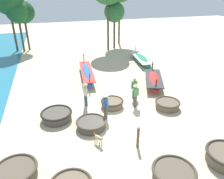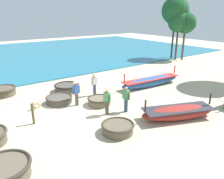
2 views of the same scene
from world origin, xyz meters
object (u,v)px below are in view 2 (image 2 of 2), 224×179
object	(u,v)px
coracle_front_right	(3,91)
fisherman_by_coracle	(126,99)
coracle_far_right	(59,99)
fisherman_crouching	(76,91)
coracle_front_left	(118,128)
coracle_beside_post	(4,170)
fisherman_standing_right	(94,82)
tree_rightmost	(175,11)
long_boat_ochre_hull	(151,81)
long_boat_red_hull	(178,112)
dog	(36,103)
fisherman_standing_left	(107,99)
coracle_far_left	(99,101)
tree_left_mid	(179,22)
tree_leftmost	(186,23)
coracle_upturned	(67,87)
mooring_post_inland	(33,114)

from	to	relation	value
coracle_front_right	fisherman_by_coracle	distance (m)	9.09
coracle_far_right	fisherman_crouching	distance (m)	1.46
coracle_front_left	coracle_beside_post	distance (m)	5.15
fisherman_standing_right	tree_rightmost	xyz separation A→B (m)	(-5.70, 15.28, 4.90)
long_boat_ochre_hull	long_boat_red_hull	size ratio (longest dim) A/B	1.29
coracle_far_right	dog	xyz separation A→B (m)	(0.08, -1.53, 0.12)
coracle_front_right	fisherman_crouching	world-z (taller)	fisherman_crouching
coracle_front_left	fisherman_standing_left	distance (m)	2.24
coracle_far_left	coracle_far_right	distance (m)	2.65
long_boat_ochre_hull	fisherman_standing_left	xyz separation A→B (m)	(2.19, -5.83, 0.56)
coracle_far_right	coracle_front_right	size ratio (longest dim) A/B	0.95
dog	fisherman_standing_left	bearing A→B (deg)	43.82
coracle_beside_post	fisherman_crouching	bearing A→B (deg)	130.35
coracle_beside_post	tree_left_mid	distance (m)	24.71
long_boat_red_hull	tree_leftmost	size ratio (longest dim) A/B	0.77
coracle_upturned	tree_leftmost	size ratio (longest dim) A/B	0.33
coracle_far_right	long_boat_ochre_hull	xyz separation A→B (m)	(1.07, 7.36, 0.15)
long_boat_red_hull	fisherman_standing_right	bearing A→B (deg)	-163.04
fisherman_standing_left	tree_rightmost	bearing A→B (deg)	118.25
coracle_front_left	tree_left_mid	bearing A→B (deg)	120.56
fisherman_crouching	dog	bearing A→B (deg)	-113.00
fisherman_by_coracle	fisherman_standing_right	world-z (taller)	fisherman_standing_right
long_boat_red_hull	fisherman_by_coracle	world-z (taller)	fisherman_by_coracle
coracle_far_left	dog	world-z (taller)	dog
coracle_front_right	fisherman_standing_right	size ratio (longest dim) A/B	1.10
fisherman_standing_right	tree_rightmost	distance (m)	17.03
long_boat_red_hull	fisherman_crouching	bearing A→B (deg)	-143.61
coracle_front_right	long_boat_red_hull	xyz separation A→B (m)	(9.75, 7.08, 0.07)
fisherman_standing_left	tree_left_mid	bearing A→B (deg)	116.32
coracle_beside_post	fisherman_by_coracle	distance (m)	7.25
long_boat_red_hull	coracle_front_left	bearing A→B (deg)	-101.74
fisherman_standing_left	mooring_post_inland	bearing A→B (deg)	-109.68
coracle_far_left	coracle_beside_post	world-z (taller)	coracle_beside_post
coracle_far_left	fisherman_by_coracle	bearing A→B (deg)	21.08
coracle_far_left	coracle_upturned	bearing A→B (deg)	-171.53
dog	coracle_far_right	bearing A→B (deg)	93.08
long_boat_red_hull	tree_leftmost	bearing A→B (deg)	126.23
tree_rightmost	long_boat_ochre_hull	bearing A→B (deg)	-57.92
coracle_front_right	fisherman_by_coracle	size ratio (longest dim) A/B	1.17
long_boat_ochre_hull	fisherman_crouching	size ratio (longest dim) A/B	3.41
coracle_beside_post	long_boat_ochre_hull	distance (m)	12.49
fisherman_crouching	fisherman_standing_right	distance (m)	2.07
coracle_front_right	tree_leftmost	xyz separation A→B (m)	(-0.44, 20.99, 4.13)
fisherman_standing_left	tree_left_mid	xyz separation A→B (m)	(-8.03, 16.23, 3.64)
mooring_post_inland	coracle_front_left	bearing A→B (deg)	42.21
coracle_upturned	coracle_far_left	distance (m)	3.68
coracle_upturned	fisherman_standing_left	size ratio (longest dim) A/B	1.13
coracle_front_left	fisherman_standing_right	world-z (taller)	fisherman_standing_right
coracle_beside_post	fisherman_by_coracle	bearing A→B (deg)	104.13
coracle_far_right	tree_leftmost	bearing A→B (deg)	102.85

